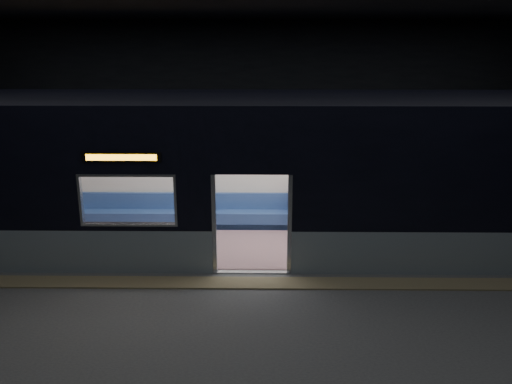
{
  "coord_description": "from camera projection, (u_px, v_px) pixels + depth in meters",
  "views": [
    {
      "loc": [
        0.2,
        -8.93,
        4.64
      ],
      "look_at": [
        0.07,
        2.3,
        1.33
      ],
      "focal_mm": 38.0,
      "sensor_mm": 36.0,
      "label": 1
    }
  ],
  "objects": [
    {
      "name": "metro_car",
      "position": [
        253.0,
        166.0,
        11.8
      ],
      "size": [
        18.0,
        3.04,
        3.35
      ],
      "color": "gray",
      "rests_on": "station_floor"
    },
    {
      "name": "passenger",
      "position": [
        300.0,
        199.0,
        13.05
      ],
      "size": [
        0.42,
        0.67,
        1.32
      ],
      "rotation": [
        0.0,
        0.0,
        -0.19
      ],
      "color": "black",
      "rests_on": "metro_car"
    },
    {
      "name": "transit_map",
      "position": [
        386.0,
        170.0,
        13.13
      ],
      "size": [
        0.89,
        0.03,
        0.58
      ],
      "primitive_type": "cube",
      "color": "white",
      "rests_on": "metro_car"
    },
    {
      "name": "handbag",
      "position": [
        298.0,
        206.0,
        12.88
      ],
      "size": [
        0.33,
        0.31,
        0.14
      ],
      "primitive_type": "cube",
      "rotation": [
        0.0,
        0.0,
        -0.33
      ],
      "color": "black",
      "rests_on": "passenger"
    },
    {
      "name": "station_floor",
      "position": [
        251.0,
        297.0,
        9.88
      ],
      "size": [
        24.0,
        14.0,
        0.01
      ],
      "primitive_type": "cube",
      "color": "#47494C",
      "rests_on": "ground"
    },
    {
      "name": "tactile_strip",
      "position": [
        251.0,
        283.0,
        10.4
      ],
      "size": [
        22.8,
        0.5,
        0.03
      ],
      "primitive_type": "cube",
      "color": "#8C7F59",
      "rests_on": "station_floor"
    },
    {
      "name": "station_envelope",
      "position": [
        250.0,
        95.0,
        8.84
      ],
      "size": [
        24.0,
        14.0,
        5.0
      ],
      "color": "black",
      "rests_on": "station_floor"
    }
  ]
}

